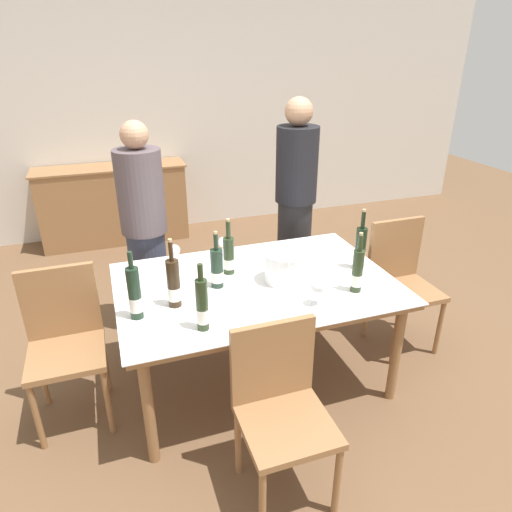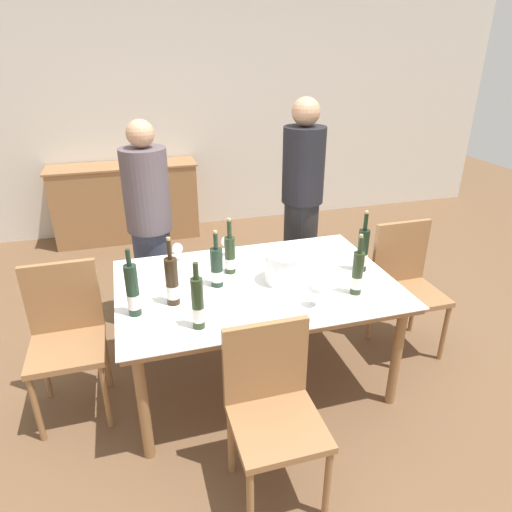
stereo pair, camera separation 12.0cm
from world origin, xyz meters
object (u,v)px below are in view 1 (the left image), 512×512
(wine_bottle_1, at_px, (217,269))
(wine_bottle_5, at_px, (229,256))
(sideboard_cabinet, at_px, (114,204))
(wine_glass_2, at_px, (175,251))
(wine_bottle_3, at_px, (202,306))
(chair_right_end, at_px, (400,276))
(dining_table, at_px, (256,291))
(wine_glass_1, at_px, (223,243))
(wine_bottle_6, at_px, (174,284))
(chair_near_front, at_px, (280,401))
(person_guest_left, at_px, (295,206))
(wine_glass_0, at_px, (318,288))
(wine_bottle_0, at_px, (135,295))
(wine_bottle_4, at_px, (360,249))
(chair_left_end, at_px, (65,336))
(wine_bottle_2, at_px, (357,271))
(person_host, at_px, (145,232))

(wine_bottle_1, height_order, wine_bottle_5, wine_bottle_5)
(sideboard_cabinet, relative_size, wine_glass_2, 12.03)
(wine_bottle_1, height_order, wine_bottle_3, wine_bottle_3)
(wine_bottle_5, xyz_separation_m, chair_right_end, (1.26, -0.09, -0.31))
(dining_table, distance_m, wine_bottle_3, 0.60)
(sideboard_cabinet, height_order, wine_glass_2, same)
(wine_bottle_5, xyz_separation_m, wine_glass_1, (0.03, 0.26, -0.02))
(wine_bottle_1, relative_size, wine_bottle_6, 0.88)
(chair_near_front, xyz_separation_m, chair_right_end, (1.29, 0.88, 0.02))
(person_guest_left, bearing_deg, wine_bottle_6, -139.41)
(wine_glass_0, bearing_deg, wine_bottle_1, 140.42)
(wine_bottle_0, distance_m, chair_near_front, 0.92)
(wine_bottle_5, bearing_deg, wine_bottle_3, -118.08)
(dining_table, bearing_deg, wine_bottle_4, -2.20)
(wine_bottle_4, xyz_separation_m, person_guest_left, (-0.06, 0.92, 0.00))
(wine_glass_0, bearing_deg, sideboard_cabinet, 107.02)
(wine_bottle_1, bearing_deg, person_guest_left, 44.20)
(chair_right_end, bearing_deg, wine_glass_1, 164.07)
(wine_bottle_3, relative_size, person_guest_left, 0.22)
(sideboard_cabinet, distance_m, chair_left_end, 2.72)
(wine_bottle_3, height_order, wine_bottle_6, wine_bottle_6)
(wine_bottle_2, relative_size, person_host, 0.23)
(wine_glass_0, height_order, chair_left_end, chair_left_end)
(sideboard_cabinet, xyz_separation_m, wine_bottle_1, (0.48, -2.74, 0.41))
(sideboard_cabinet, relative_size, wine_bottle_1, 4.49)
(sideboard_cabinet, height_order, chair_near_front, chair_near_front)
(wine_bottle_0, relative_size, wine_bottle_6, 0.96)
(person_guest_left, bearing_deg, wine_bottle_5, -137.13)
(chair_left_end, bearing_deg, person_guest_left, 24.27)
(wine_bottle_4, relative_size, wine_glass_2, 3.03)
(wine_bottle_0, distance_m, wine_glass_2, 0.67)
(wine_bottle_6, relative_size, person_host, 0.25)
(wine_glass_1, bearing_deg, chair_right_end, -15.93)
(wine_glass_2, relative_size, chair_right_end, 0.14)
(wine_bottle_1, distance_m, wine_glass_1, 0.43)
(wine_glass_2, xyz_separation_m, chair_left_end, (-0.72, -0.35, -0.28))
(chair_left_end, distance_m, chair_right_end, 2.27)
(wine_bottle_6, distance_m, wine_glass_1, 0.69)
(wine_bottle_1, distance_m, wine_bottle_5, 0.19)
(wine_glass_0, bearing_deg, wine_bottle_5, 123.58)
(dining_table, distance_m, person_guest_left, 1.12)
(chair_left_end, bearing_deg, wine_bottle_1, -3.34)
(wine_bottle_2, distance_m, wine_glass_1, 0.95)
(dining_table, height_order, wine_bottle_1, wine_bottle_1)
(dining_table, xyz_separation_m, wine_bottle_3, (-0.42, -0.38, 0.20))
(wine_bottle_5, xyz_separation_m, chair_near_front, (-0.03, -0.97, -0.33))
(wine_glass_1, relative_size, person_guest_left, 0.08)
(person_host, relative_size, person_guest_left, 0.94)
(wine_glass_2, height_order, chair_near_front, chair_near_front)
(wine_bottle_2, distance_m, wine_glass_2, 1.19)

